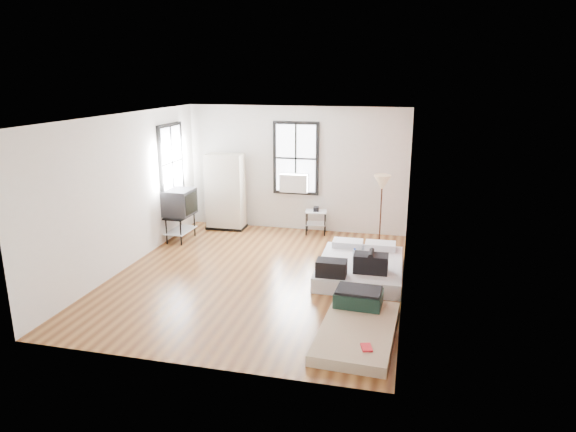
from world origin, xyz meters
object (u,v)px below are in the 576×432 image
(mattress_bare, at_px, (358,323))
(wardrobe, at_px, (226,192))
(side_table, at_px, (316,216))
(tv_stand, at_px, (180,204))
(mattress_main, at_px, (360,266))
(floor_lamp, at_px, (382,187))

(mattress_bare, relative_size, wardrobe, 1.10)
(side_table, relative_size, tv_stand, 0.55)
(mattress_main, xyz_separation_m, side_table, (-1.22, 2.28, 0.24))
(mattress_bare, distance_m, side_table, 4.57)
(side_table, bearing_deg, floor_lamp, -28.91)
(mattress_main, relative_size, side_table, 3.22)
(mattress_main, xyz_separation_m, tv_stand, (-3.96, 1.13, 0.63))
(side_table, height_order, floor_lamp, floor_lamp)
(mattress_bare, distance_m, floor_lamp, 3.73)
(side_table, distance_m, floor_lamp, 1.90)
(mattress_bare, relative_size, tv_stand, 1.71)
(side_table, height_order, tv_stand, tv_stand)
(mattress_main, height_order, floor_lamp, floor_lamp)
(mattress_main, bearing_deg, side_table, 117.06)
(mattress_main, distance_m, floor_lamp, 1.89)
(mattress_main, height_order, side_table, mattress_main)
(mattress_bare, relative_size, floor_lamp, 1.23)
(floor_lamp, bearing_deg, tv_stand, -175.37)
(wardrobe, distance_m, floor_lamp, 3.66)
(mattress_bare, xyz_separation_m, tv_stand, (-4.15, 3.19, 0.68))
(wardrobe, height_order, floor_lamp, wardrobe)
(wardrobe, bearing_deg, mattress_main, -34.63)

